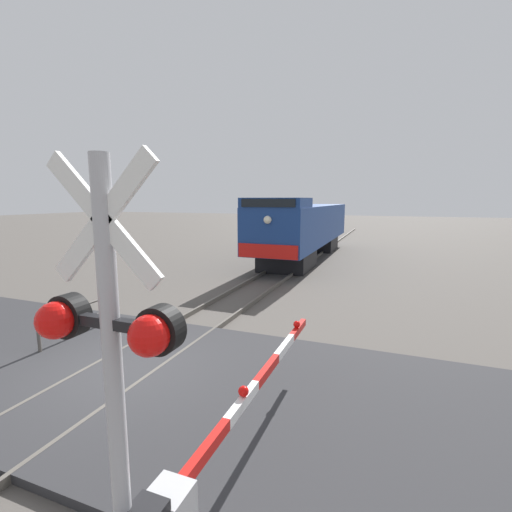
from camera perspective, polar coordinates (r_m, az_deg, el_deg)
ground_plane at (r=8.63m, az=-20.52°, el=-17.21°), size 160.00×160.00×0.00m
rail_track_left at (r=9.06m, az=-24.07°, el=-15.62°), size 0.08×80.00×0.15m
rail_track_right at (r=8.17m, az=-16.59°, el=-17.96°), size 0.08×80.00×0.15m
road_surface at (r=8.60m, az=-20.54°, el=-16.77°), size 36.00×5.86×0.15m
locomotive at (r=22.89m, az=7.72°, el=4.57°), size 2.98×14.64×3.79m
crossing_signal at (r=2.95m, az=-22.05°, el=-15.73°), size 1.18×0.33×4.07m
crossing_gate at (r=4.49m, az=-7.98°, el=-31.43°), size 0.36×5.48×1.33m
guard_railing at (r=10.82m, az=-25.97°, el=-8.64°), size 0.08×2.59×0.95m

